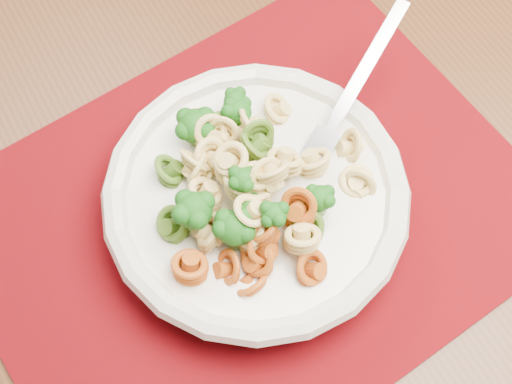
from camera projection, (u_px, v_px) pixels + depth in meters
dining_table at (215, 161)px, 0.74m from camera, size 1.45×1.02×0.75m
placemat at (252, 216)px, 0.59m from camera, size 0.46×0.36×0.00m
pasta_bowl at (256, 198)px, 0.57m from camera, size 0.24×0.24×0.05m
pasta_broccoli_heap at (256, 189)px, 0.55m from camera, size 0.21×0.21×0.06m
fork at (321, 144)px, 0.57m from camera, size 0.18×0.09×0.08m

